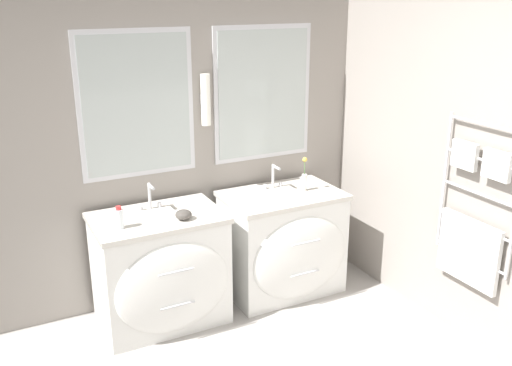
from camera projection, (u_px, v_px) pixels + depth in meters
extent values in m
cube|color=gray|center=(149.00, 139.00, 4.22)|extent=(5.06, 0.06, 2.60)
cube|color=silver|center=(137.00, 105.00, 4.07)|extent=(0.85, 0.01, 1.06)
cube|color=#B2BCBA|center=(137.00, 105.00, 4.06)|extent=(0.78, 0.01, 0.99)
cube|color=silver|center=(263.00, 94.00, 4.51)|extent=(0.85, 0.01, 1.06)
cube|color=#B2BCBA|center=(264.00, 94.00, 4.50)|extent=(0.78, 0.01, 0.99)
cylinder|color=white|center=(206.00, 100.00, 4.25)|extent=(0.07, 0.07, 0.38)
cube|color=silver|center=(203.00, 99.00, 4.29)|extent=(0.05, 0.02, 0.08)
cube|color=gray|center=(453.00, 150.00, 3.91)|extent=(0.06, 4.41, 2.60)
cylinder|color=silver|center=(444.00, 181.00, 3.94)|extent=(0.02, 0.02, 0.96)
cylinder|color=silver|center=(487.00, 125.00, 3.54)|extent=(0.02, 0.59, 0.02)
cylinder|color=silver|center=(482.00, 160.00, 3.62)|extent=(0.02, 0.59, 0.02)
cylinder|color=silver|center=(478.00, 193.00, 3.69)|extent=(0.02, 0.59, 0.02)
cylinder|color=silver|center=(474.00, 226.00, 3.76)|extent=(0.02, 0.59, 0.02)
cylinder|color=silver|center=(470.00, 257.00, 3.83)|extent=(0.02, 0.59, 0.02)
cube|color=white|center=(468.00, 251.00, 3.81)|extent=(0.04, 0.49, 0.45)
cube|color=white|center=(497.00, 165.00, 3.50)|extent=(0.04, 0.20, 0.18)
cube|color=white|center=(465.00, 155.00, 3.72)|extent=(0.04, 0.20, 0.18)
cube|color=white|center=(160.00, 271.00, 4.16)|extent=(0.89, 0.57, 0.80)
ellipsoid|color=white|center=(174.00, 288.00, 3.92)|extent=(0.82, 0.13, 0.67)
cube|color=beige|center=(157.00, 218.00, 4.02)|extent=(0.92, 0.60, 0.04)
ellipsoid|color=white|center=(159.00, 224.00, 4.01)|extent=(0.33, 0.29, 0.10)
cylinder|color=silver|center=(176.00, 272.00, 3.80)|extent=(0.25, 0.01, 0.01)
cylinder|color=silver|center=(178.00, 305.00, 3.88)|extent=(0.25, 0.01, 0.01)
cube|color=white|center=(282.00, 244.00, 4.60)|extent=(0.89, 0.57, 0.80)
ellipsoid|color=white|center=(300.00, 258.00, 4.36)|extent=(0.82, 0.13, 0.67)
cube|color=beige|center=(283.00, 196.00, 4.47)|extent=(0.92, 0.60, 0.04)
ellipsoid|color=white|center=(284.00, 201.00, 4.45)|extent=(0.33, 0.29, 0.10)
cylinder|color=silver|center=(306.00, 243.00, 4.25)|extent=(0.25, 0.01, 0.01)
cylinder|color=silver|center=(305.00, 273.00, 4.33)|extent=(0.25, 0.01, 0.01)
cylinder|color=silver|center=(150.00, 196.00, 4.12)|extent=(0.02, 0.02, 0.20)
cylinder|color=silver|center=(151.00, 187.00, 4.05)|extent=(0.02, 0.11, 0.02)
cylinder|color=silver|center=(141.00, 208.00, 4.12)|extent=(0.03, 0.03, 0.04)
cylinder|color=silver|center=(160.00, 205.00, 4.18)|extent=(0.03, 0.03, 0.04)
cylinder|color=silver|center=(273.00, 176.00, 4.56)|extent=(0.02, 0.02, 0.20)
cylinder|color=silver|center=(276.00, 167.00, 4.49)|extent=(0.02, 0.11, 0.02)
cylinder|color=silver|center=(265.00, 187.00, 4.56)|extent=(0.03, 0.03, 0.04)
cylinder|color=silver|center=(280.00, 184.00, 4.62)|extent=(0.03, 0.03, 0.04)
cylinder|color=silver|center=(119.00, 219.00, 3.79)|extent=(0.06, 0.06, 0.13)
cylinder|color=red|center=(118.00, 208.00, 3.76)|extent=(0.04, 0.04, 0.02)
ellipsoid|color=#4C4742|center=(184.00, 215.00, 3.94)|extent=(0.12, 0.12, 0.07)
cylinder|color=silver|center=(304.00, 182.00, 4.51)|extent=(0.04, 0.04, 0.13)
cylinder|color=#477238|center=(305.00, 167.00, 4.47)|extent=(0.01, 0.01, 0.12)
sphere|color=#E5BF47|center=(305.00, 160.00, 4.45)|extent=(0.04, 0.04, 0.04)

